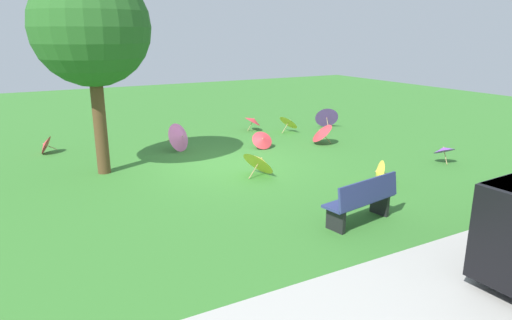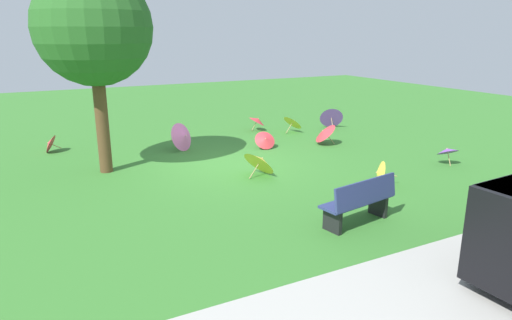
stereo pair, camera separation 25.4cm
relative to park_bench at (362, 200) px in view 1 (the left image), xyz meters
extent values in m
plane|color=#387A2D|center=(0.54, -4.85, -0.47)|extent=(40.00, 40.00, 0.00)
cylinder|color=black|center=(-0.44, 2.34, -0.09)|extent=(0.77, 0.26, 0.76)
cube|color=navy|center=(0.01, -0.07, -0.02)|extent=(1.65, 0.70, 0.05)
cube|color=navy|center=(-0.02, 0.13, 0.21)|extent=(1.60, 0.37, 0.45)
cube|color=black|center=(0.64, 0.03, -0.24)|extent=(0.14, 0.41, 0.45)
cube|color=black|center=(-0.62, -0.17, -0.24)|extent=(0.14, 0.41, 0.45)
cylinder|color=brown|center=(3.59, -5.67, 0.91)|extent=(0.32, 0.32, 2.76)
sphere|color=#286023|center=(3.59, -5.67, 3.13)|extent=(2.80, 2.80, 2.80)
cylinder|color=tan|center=(4.56, -8.42, -0.28)|extent=(0.29, 0.12, 0.17)
cone|color=#D8383F|center=(4.74, -8.48, -0.19)|extent=(0.52, 0.66, 0.56)
sphere|color=tan|center=(4.77, -8.49, -0.17)|extent=(0.06, 0.05, 0.05)
cylinder|color=tan|center=(-2.14, -8.39, -0.30)|extent=(0.20, 0.08, 0.34)
cone|color=#D8383F|center=(-2.26, -8.36, -0.07)|extent=(0.77, 0.78, 0.42)
sphere|color=tan|center=(-2.29, -8.35, -0.02)|extent=(0.06, 0.05, 0.05)
cylinder|color=tan|center=(-4.75, -1.95, -0.29)|extent=(0.05, 0.18, 0.35)
cone|color=purple|center=(-4.76, -2.05, -0.07)|extent=(0.66, 0.65, 0.34)
sphere|color=tan|center=(-4.77, -2.07, -0.02)|extent=(0.04, 0.05, 0.05)
cylinder|color=tan|center=(1.27, -7.06, -0.13)|extent=(0.26, 0.38, 0.17)
cone|color=pink|center=(1.11, -6.81, -0.02)|extent=(0.98, 0.86, 0.88)
sphere|color=tan|center=(1.06, -6.74, 0.00)|extent=(0.06, 0.06, 0.05)
cylinder|color=tan|center=(-2.13, -1.47, -0.22)|extent=(0.35, 0.20, 0.10)
cone|color=yellow|center=(-1.91, -1.59, -0.17)|extent=(0.47, 0.61, 0.59)
sphere|color=tan|center=(-1.87, -1.61, -0.16)|extent=(0.05, 0.05, 0.04)
cylinder|color=tan|center=(-4.83, -7.30, -0.20)|extent=(0.23, 0.38, 0.24)
cone|color=purple|center=(-4.98, -7.56, -0.04)|extent=(1.04, 0.92, 0.85)
sphere|color=tan|center=(-5.02, -7.63, 0.01)|extent=(0.06, 0.06, 0.05)
cylinder|color=tan|center=(-3.34, -5.41, -0.28)|extent=(0.32, 0.13, 0.36)
cone|color=#D8383F|center=(-3.14, -5.47, -0.06)|extent=(0.88, 0.95, 0.63)
sphere|color=tan|center=(-3.10, -5.49, 0.00)|extent=(0.06, 0.05, 0.05)
cylinder|color=tan|center=(-1.23, -6.03, -0.33)|extent=(0.07, 0.28, 0.26)
cone|color=#D8383F|center=(-1.21, -5.86, -0.17)|extent=(0.70, 0.60, 0.54)
sphere|color=tan|center=(-1.20, -5.82, -0.13)|extent=(0.04, 0.06, 0.05)
cylinder|color=tan|center=(-3.06, -7.45, -0.28)|extent=(0.32, 0.08, 0.36)
cone|color=yellow|center=(-3.24, -7.48, -0.07)|extent=(0.73, 0.82, 0.56)
sphere|color=tan|center=(-3.28, -7.49, -0.03)|extent=(0.06, 0.04, 0.05)
cylinder|color=tan|center=(0.43, -3.44, -0.30)|extent=(0.33, 0.13, 0.33)
cone|color=yellow|center=(0.22, -3.51, -0.08)|extent=(0.94, 1.03, 0.74)
sphere|color=tan|center=(0.15, -3.53, -0.02)|extent=(0.06, 0.05, 0.05)
camera|label=1|loc=(5.58, 5.96, 3.01)|focal=31.78mm
camera|label=2|loc=(5.36, 6.08, 3.01)|focal=31.78mm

